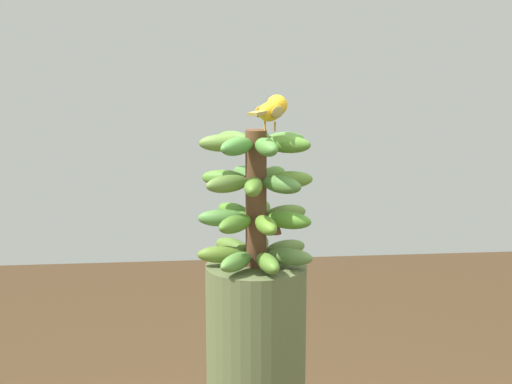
# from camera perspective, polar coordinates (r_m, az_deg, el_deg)

# --- Properties ---
(banana_bunch) EXTENTS (0.30, 0.29, 0.35)m
(banana_bunch) POSITION_cam_1_polar(r_m,az_deg,el_deg) (1.89, 0.02, -0.53)
(banana_bunch) COLOR brown
(banana_bunch) RESTS_ON banana_tree
(perched_bird) EXTENTS (0.18, 0.11, 0.09)m
(perched_bird) POSITION_cam_1_polar(r_m,az_deg,el_deg) (1.84, 1.24, 6.24)
(perched_bird) COLOR #C68933
(perched_bird) RESTS_ON banana_bunch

